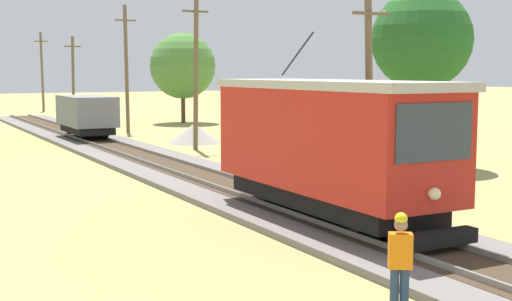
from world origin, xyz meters
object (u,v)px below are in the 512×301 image
at_px(freight_car, 87,114).
at_px(tree_left_far, 183,66).
at_px(track_worker, 400,261).
at_px(utility_pole_mid, 196,70).
at_px(gravel_pile, 194,133).
at_px(utility_pole_far, 126,68).
at_px(utility_pole_distant, 73,77).
at_px(tree_right_near, 422,40).
at_px(utility_pole_near_tram, 369,89).
at_px(utility_pole_horizon, 42,71).
at_px(red_tram, 329,142).

relative_size(freight_car, tree_left_far, 0.74).
bearing_deg(tree_left_far, track_worker, -107.53).
relative_size(utility_pole_mid, gravel_pile, 2.69).
relative_size(freight_car, utility_pole_mid, 0.65).
bearing_deg(utility_pole_far, tree_left_far, 44.19).
bearing_deg(utility_pole_mid, utility_pole_far, 90.00).
relative_size(utility_pole_distant, tree_left_far, 0.99).
height_order(freight_car, tree_right_near, tree_right_near).
height_order(freight_car, track_worker, freight_car).
relative_size(utility_pole_distant, gravel_pile, 2.33).
height_order(gravel_pile, tree_right_near, tree_right_near).
xyz_separation_m(utility_pole_near_tram, tree_left_far, (6.55, 32.42, 1.01)).
xyz_separation_m(utility_pole_mid, utility_pole_horizon, (0.00, 39.48, -0.01)).
height_order(freight_car, tree_left_far, tree_left_far).
bearing_deg(utility_pole_near_tram, freight_car, 100.01).
height_order(utility_pole_distant, tree_left_far, tree_left_far).
height_order(gravel_pile, track_worker, track_worker).
height_order(utility_pole_far, gravel_pile, utility_pole_far).
distance_m(freight_car, tree_left_far, 15.22).
relative_size(utility_pole_mid, track_worker, 4.50).
bearing_deg(red_tram, track_worker, -114.55).
relative_size(gravel_pile, tree_right_near, 0.40).
height_order(utility_pole_mid, utility_pole_horizon, utility_pole_mid).
xyz_separation_m(red_tram, utility_pole_mid, (3.82, 17.79, 1.92)).
bearing_deg(tree_left_far, tree_right_near, -91.04).
relative_size(freight_car, utility_pole_horizon, 0.65).
bearing_deg(freight_car, utility_pole_mid, -62.04).
relative_size(utility_pole_horizon, track_worker, 4.49).
bearing_deg(utility_pole_distant, utility_pole_horizon, 90.00).
height_order(red_tram, utility_pole_far, utility_pole_far).
distance_m(utility_pole_mid, gravel_pile, 4.99).
xyz_separation_m(red_tram, freight_car, (-0.00, 25.00, -0.64)).
bearing_deg(utility_pole_far, track_worker, -100.72).
distance_m(freight_car, utility_pole_horizon, 32.59).
distance_m(utility_pole_mid, tree_right_near, 11.81).
bearing_deg(red_tram, utility_pole_mid, 77.87).
xyz_separation_m(red_tram, utility_pole_near_tram, (3.82, 3.32, 1.27)).
bearing_deg(utility_pole_mid, utility_pole_near_tram, -90.00).
bearing_deg(utility_pole_near_tram, utility_pole_horizon, 90.00).
relative_size(utility_pole_far, utility_pole_horizon, 1.04).
relative_size(freight_car, utility_pole_near_tram, 0.77).
bearing_deg(freight_car, track_worker, -95.39).
height_order(gravel_pile, tree_left_far, tree_left_far).
height_order(utility_pole_mid, gravel_pile, utility_pole_mid).
relative_size(freight_car, tree_right_near, 0.69).
xyz_separation_m(red_tram, utility_pole_horizon, (3.82, 57.27, 1.91)).
xyz_separation_m(utility_pole_far, gravel_pile, (1.25, -8.32, -3.72)).
xyz_separation_m(utility_pole_near_tram, utility_pole_far, (-0.00, 26.06, 0.81)).
bearing_deg(red_tram, utility_pole_near_tram, 40.98).
relative_size(freight_car, gravel_pile, 1.74).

